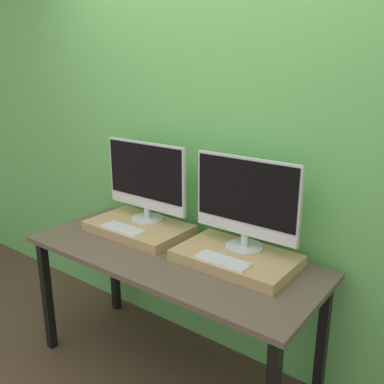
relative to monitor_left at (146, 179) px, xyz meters
The scene contains 8 objects.
wall_back 0.46m from the monitor_left, 32.20° to the left, with size 8.00×0.04×2.60m.
workbench 0.58m from the monitor_left, 29.12° to the right, with size 1.71×0.70×0.79m.
wooden_riser_left 0.31m from the monitor_left, 90.00° to the right, with size 0.63×0.39×0.06m.
monitor_left is the anchor object (origin of this frame).
keyboard_left 0.33m from the monitor_left, 90.00° to the right, with size 0.28×0.11×0.01m.
wooden_riser_right 0.77m from the monitor_left, ahead, with size 0.63×0.39×0.06m.
monitor_right 0.71m from the monitor_left, ahead, with size 0.61×0.20×0.50m.
keyboard_right 0.78m from the monitor_left, 16.67° to the right, with size 0.28×0.11×0.01m.
Camera 1 is at (1.41, -1.31, 1.82)m, focal length 40.00 mm.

